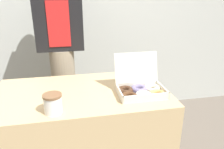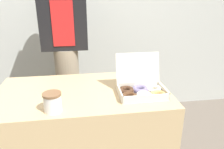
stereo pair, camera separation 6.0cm
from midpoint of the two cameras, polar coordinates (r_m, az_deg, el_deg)
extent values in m
cube|color=tan|center=(1.64, -6.14, -16.38)|extent=(1.13, 0.64, 0.76)
cube|color=silver|center=(1.39, 8.84, -5.36)|extent=(0.29, 0.20, 0.01)
cube|color=silver|center=(1.35, 3.16, -4.87)|extent=(0.01, 0.20, 0.04)
cube|color=silver|center=(1.42, 14.32, -4.00)|extent=(0.01, 0.20, 0.04)
cube|color=silver|center=(1.30, 10.11, -6.20)|extent=(0.29, 0.01, 0.04)
cube|color=silver|center=(1.46, 7.83, -2.88)|extent=(0.29, 0.01, 0.04)
cube|color=silver|center=(1.45, 7.71, 1.85)|extent=(0.29, 0.06, 0.19)
torus|color=#4C2D19|center=(1.32, 5.66, -5.80)|extent=(0.14, 0.14, 0.03)
torus|color=#422819|center=(1.40, 4.77, -4.16)|extent=(0.12, 0.12, 0.03)
torus|color=white|center=(1.34, 9.45, -5.48)|extent=(0.14, 0.14, 0.03)
torus|color=slate|center=(1.42, 8.36, -3.87)|extent=(0.12, 0.12, 0.03)
torus|color=tan|center=(1.37, 13.08, -5.21)|extent=(0.14, 0.14, 0.03)
torus|color=silver|center=(1.45, 11.81, -3.66)|extent=(0.15, 0.15, 0.03)
cylinder|color=white|center=(1.22, -14.10, -7.33)|extent=(0.10, 0.10, 0.10)
cylinder|color=brown|center=(1.20, -14.33, -5.04)|extent=(0.10, 0.10, 0.01)
cylinder|color=gray|center=(2.11, -10.46, -5.29)|extent=(0.21, 0.21, 0.90)
cube|color=black|center=(1.91, -11.94, 14.85)|extent=(0.39, 0.17, 0.57)
cube|color=red|center=(1.83, -11.94, 12.80)|extent=(0.17, 0.01, 0.36)
camera|label=1|loc=(0.03, -88.72, 0.49)|focal=35.00mm
camera|label=2|loc=(0.03, 91.28, -0.49)|focal=35.00mm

